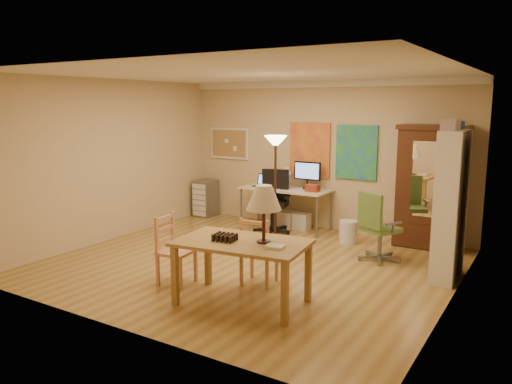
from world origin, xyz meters
The scene contains 16 objects.
floor centered at (0.00, 0.00, 0.00)m, with size 5.50×5.50×0.00m, color olive.
crown_molding centered at (0.00, 2.46, 2.64)m, with size 5.50×0.08×0.12m, color white.
corkboard centered at (-2.05, 2.47, 1.50)m, with size 0.90×0.04×0.62m, color tan.
art_panel_left centered at (-0.25, 2.47, 1.45)m, with size 0.80×0.04×1.00m, color yellow.
art_panel_right centered at (0.65, 2.47, 1.45)m, with size 0.75×0.04×0.95m, color #2A6CAA.
dining_table centered at (0.78, -1.24, 0.88)m, with size 1.58×1.06×1.40m.
ladder_chair_back centered at (0.53, -0.64, 0.41)m, with size 0.46×0.44×0.88m.
ladder_chair_left centered at (-0.40, -1.18, 0.42)m, with size 0.44×0.46×0.90m.
torchiere_lamp centered at (0.19, 0.40, 1.47)m, with size 0.33×0.33×1.84m.
computer_desk centered at (-0.53, 2.16, 0.46)m, with size 1.66×0.73×1.25m.
office_chair_black centered at (-0.62, 1.76, 0.30)m, with size 0.69×0.69×1.12m.
office_chair_green centered at (1.53, 1.12, 0.28)m, with size 0.63×0.64×1.03m.
drawer_cart centered at (-2.47, 2.19, 0.37)m, with size 0.37×0.45×0.74m.
armoire centered at (1.99, 2.24, 0.86)m, with size 1.07×0.51×1.97m.
bookshelf centered at (2.55, 0.84, 0.98)m, with size 0.29×0.78×1.96m.
wastebin centered at (0.81, 1.79, 0.19)m, with size 0.30×0.30×0.38m, color silver.
Camera 1 is at (3.71, -5.87, 2.28)m, focal length 35.00 mm.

